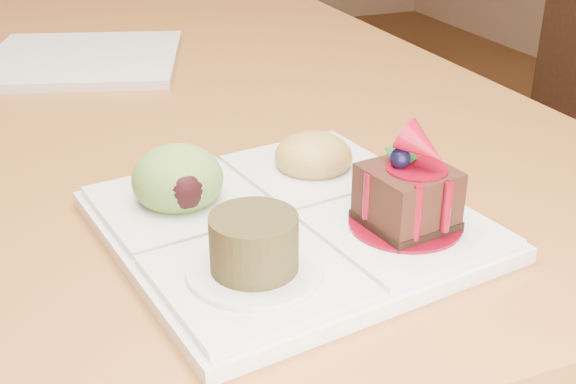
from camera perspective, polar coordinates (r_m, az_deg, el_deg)
name	(u,v)px	position (r m, az deg, el deg)	size (l,w,h in m)	color
dining_table	(59,82)	(1.20, -17.65, 8.26)	(1.00, 1.80, 0.75)	#9B5528
chair_right	(538,150)	(1.47, 19.18, 3.12)	(0.45, 0.45, 0.86)	black
sampler_plate	(283,207)	(0.56, -0.37, -1.19)	(0.30, 0.30, 0.10)	silver
second_plate	(83,59)	(1.05, -15.93, 10.06)	(0.26, 0.26, 0.01)	silver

